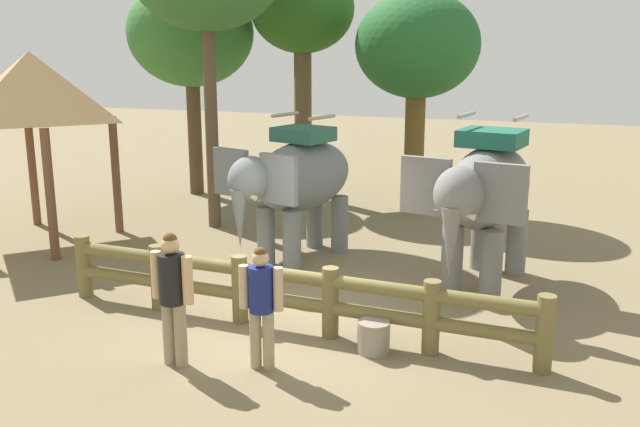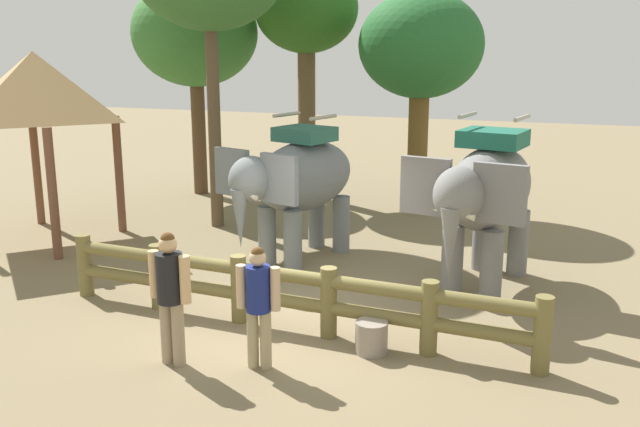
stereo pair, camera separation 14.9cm
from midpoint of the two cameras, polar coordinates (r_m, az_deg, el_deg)
name	(u,v)px [view 2 (the right image)]	position (r m, az deg, el deg)	size (l,w,h in m)	color
ground_plane	(289,323)	(10.93, -2.14, -8.81)	(60.00, 60.00, 0.00)	#7A6A4B
log_fence	(282,291)	(10.51, -2.63, -6.21)	(7.62, 0.68, 1.05)	brown
elephant_near_left	(298,180)	(13.55, -1.47, 2.68)	(2.27, 3.39, 2.84)	slate
elephant_center	(486,193)	(12.30, 13.53, 1.57)	(2.10, 3.55, 2.99)	slate
tourist_woman_in_black	(170,289)	(9.44, -11.51, -5.97)	(0.64, 0.39, 1.81)	gray
tourist_man_in_blue	(258,299)	(9.20, -4.51, -6.86)	(0.58, 0.36, 1.65)	tan
thatched_shelter	(35,88)	(15.93, -21.66, 9.36)	(3.07, 3.07, 3.99)	brown
tree_far_left	(195,34)	(19.94, -9.80, 14.02)	(3.38, 3.38, 5.85)	#513A24
tree_back_center	(306,14)	(19.15, -0.88, 15.72)	(2.71, 2.71, 6.17)	brown
tree_far_right	(421,48)	(17.74, 8.35, 13.01)	(3.02, 3.02, 5.38)	brown
feed_bucket	(371,337)	(9.91, 4.60, -9.88)	(0.45, 0.45, 0.45)	gray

